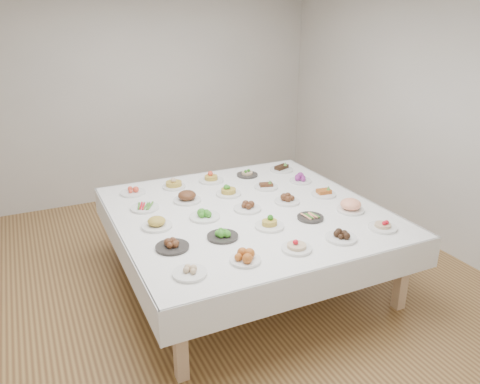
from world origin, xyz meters
name	(u,v)px	position (x,y,z in m)	size (l,w,h in m)	color
room_envelope	(210,93)	(0.00, 0.00, 1.83)	(5.02, 5.02, 2.81)	#9D7841
display_table	(247,216)	(0.25, -0.24, 0.69)	(2.43, 2.43, 0.75)	white
dish_0	(190,270)	(-0.64, -1.12, 0.79)	(0.25, 0.25, 0.10)	white
dish_1	(245,256)	(-0.20, -1.12, 0.80)	(0.23, 0.23, 0.11)	white
dish_2	(297,243)	(0.25, -1.13, 0.81)	(0.24, 0.24, 0.13)	white
dish_3	(341,234)	(0.68, -1.13, 0.80)	(0.26, 0.26, 0.11)	white
dish_4	(383,224)	(1.13, -1.12, 0.80)	(0.24, 0.24, 0.11)	white
dish_5	(172,243)	(-0.63, -0.68, 0.80)	(0.27, 0.27, 0.11)	#2B2926
dish_6	(223,233)	(-0.19, -0.68, 0.79)	(0.26, 0.26, 0.10)	#2B2926
dish_7	(270,221)	(0.26, -0.67, 0.81)	(0.25, 0.25, 0.13)	white
dish_8	(310,217)	(0.68, -0.67, 0.77)	(0.24, 0.24, 0.05)	#2B2926
dish_9	(351,203)	(1.12, -0.69, 0.83)	(0.27, 0.27, 0.16)	white
dish_10	(156,220)	(-0.63, -0.25, 0.82)	(0.26, 0.26, 0.15)	white
dish_11	(204,212)	(-0.18, -0.25, 0.81)	(0.27, 0.27, 0.12)	white
dish_12	(247,205)	(0.25, -0.25, 0.80)	(0.26, 0.26, 0.11)	white
dish_13	(287,198)	(0.68, -0.25, 0.80)	(0.25, 0.25, 0.11)	white
dish_14	(324,191)	(1.13, -0.24, 0.80)	(0.25, 0.25, 0.11)	white
dish_15	(145,207)	(-0.62, 0.19, 0.78)	(0.27, 0.27, 0.06)	white
dish_16	(187,195)	(-0.19, 0.20, 0.82)	(0.27, 0.27, 0.15)	white
dish_17	(228,189)	(0.25, 0.19, 0.82)	(0.25, 0.25, 0.15)	white
dish_18	(266,185)	(0.69, 0.20, 0.79)	(0.25, 0.25, 0.10)	white
dish_19	(301,178)	(1.13, 0.20, 0.80)	(0.24, 0.24, 0.11)	white
dish_20	(132,190)	(-0.63, 0.64, 0.79)	(0.25, 0.25, 0.10)	white
dish_21	(174,182)	(-0.19, 0.63, 0.82)	(0.24, 0.24, 0.14)	white
dish_22	(211,176)	(0.24, 0.64, 0.82)	(0.27, 0.27, 0.15)	white
dish_23	(247,172)	(0.68, 0.64, 0.80)	(0.24, 0.24, 0.12)	#2B2926
dish_24	(282,167)	(1.13, 0.63, 0.80)	(0.27, 0.27, 0.12)	white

